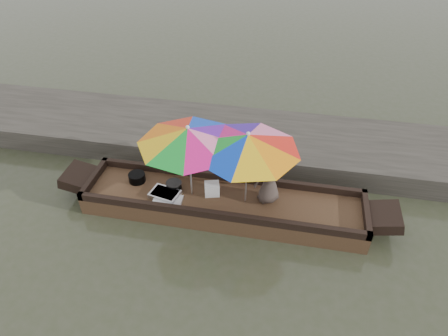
% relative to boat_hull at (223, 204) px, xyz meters
% --- Properties ---
extents(water, '(80.00, 80.00, 0.00)m').
position_rel_boat_hull_xyz_m(water, '(0.00, 0.00, -0.17)').
color(water, '#343A24').
rests_on(water, ground).
extents(dock, '(22.00, 2.20, 0.50)m').
position_rel_boat_hull_xyz_m(dock, '(0.00, 2.20, 0.08)').
color(dock, '#2D2B26').
rests_on(dock, ground).
extents(boat_hull, '(5.39, 1.20, 0.35)m').
position_rel_boat_hull_xyz_m(boat_hull, '(0.00, 0.00, 0.00)').
color(boat_hull, '#322214').
rests_on(boat_hull, water).
extents(cooking_pot, '(0.33, 0.33, 0.17)m').
position_rel_boat_hull_xyz_m(cooking_pot, '(-1.79, 0.17, 0.26)').
color(cooking_pot, black).
rests_on(cooking_pot, boat_hull).
extents(tray_crayfish, '(0.62, 0.49, 0.09)m').
position_rel_boat_hull_xyz_m(tray_crayfish, '(-1.11, -0.16, 0.22)').
color(tray_crayfish, silver).
rests_on(tray_crayfish, boat_hull).
extents(tray_scallop, '(0.57, 0.41, 0.06)m').
position_rel_boat_hull_xyz_m(tray_scallop, '(-1.00, -0.34, 0.21)').
color(tray_scallop, silver).
rests_on(tray_scallop, boat_hull).
extents(charcoal_grill, '(0.29, 0.29, 0.14)m').
position_rel_boat_hull_xyz_m(charcoal_grill, '(-1.00, 0.09, 0.24)').
color(charcoal_grill, black).
rests_on(charcoal_grill, boat_hull).
extents(supply_bag, '(0.33, 0.29, 0.26)m').
position_rel_boat_hull_xyz_m(supply_bag, '(-0.23, 0.07, 0.30)').
color(supply_bag, silver).
rests_on(supply_bag, boat_hull).
extents(vendor, '(0.66, 0.63, 1.13)m').
position_rel_boat_hull_xyz_m(vendor, '(0.84, 0.11, 0.74)').
color(vendor, '#413530').
rests_on(vendor, boat_hull).
extents(umbrella_bow, '(2.12, 2.12, 1.55)m').
position_rel_boat_hull_xyz_m(umbrella_bow, '(-0.61, 0.00, 0.95)').
color(umbrella_bow, '#5A14A5').
rests_on(umbrella_bow, boat_hull).
extents(umbrella_stern, '(2.08, 2.08, 1.55)m').
position_rel_boat_hull_xyz_m(umbrella_stern, '(0.43, 0.00, 0.95)').
color(umbrella_stern, red).
rests_on(umbrella_stern, boat_hull).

